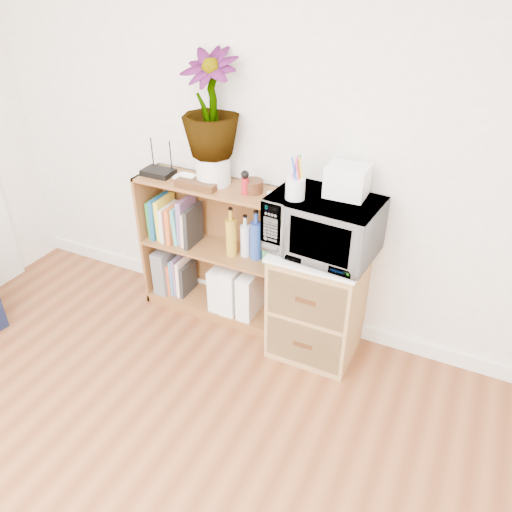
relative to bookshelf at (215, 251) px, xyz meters
The scene contains 21 objects.
skirting_board 0.57m from the bookshelf, 21.80° to the left, with size 4.00×0.02×0.10m, color white.
bookshelf is the anchor object (origin of this frame).
wicker_unit 0.76m from the bookshelf, ahead, with size 0.50×0.45×0.70m, color #9E7542.
microwave 0.86m from the bookshelf, ahead, with size 0.58×0.40×0.32m, color silver.
pen_cup 0.88m from the bookshelf, 14.22° to the right, with size 0.10×0.10×0.11m, color white.
small_appliance 1.06m from the bookshelf, ahead, with size 0.21×0.18×0.17m, color white.
router 0.62m from the bookshelf, behind, with size 0.20×0.13×0.04m, color black.
white_bowl 0.52m from the bookshelf, behind, with size 0.13×0.13×0.03m, color white.
plant_pot 0.56m from the bookshelf, 78.24° to the left, with size 0.21×0.21×0.18m, color silver.
potted_plant 0.95m from the bookshelf, 78.24° to the left, with size 0.33×0.33×0.60m, color #327D38.
trinket_box 0.51m from the bookshelf, 117.76° to the right, with size 0.26×0.07×0.04m, color #3B2310.
kokeshi_doll 0.58m from the bookshelf, ahead, with size 0.04×0.04×0.10m, color #A4141E.
wooden_bowl 0.58m from the bookshelf, ahead, with size 0.12×0.12×0.07m, color #3A1C0F.
paint_jars 0.69m from the bookshelf, 11.03° to the right, with size 0.11×0.04×0.06m, color pink.
file_box 0.46m from the bookshelf, behind, with size 0.10×0.26×0.33m, color slate.
magazine_holder_left 0.26m from the bookshelf, 11.41° to the right, with size 0.10×0.24×0.31m, color white.
magazine_holder_mid 0.28m from the bookshelf, ahead, with size 0.10×0.26×0.32m, color white.
magazine_holder_right 0.36m from the bookshelf, ahead, with size 0.10×0.25×0.31m, color white.
cookbooks 0.33m from the bookshelf, behind, with size 0.34×0.20×0.31m.
liquor_bottles 0.35m from the bookshelf, ahead, with size 0.40×0.07×0.32m.
lower_books 0.39m from the bookshelf, behind, with size 0.14×0.19×0.29m.
Camera 1 is at (1.12, -0.31, 2.17)m, focal length 35.00 mm.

